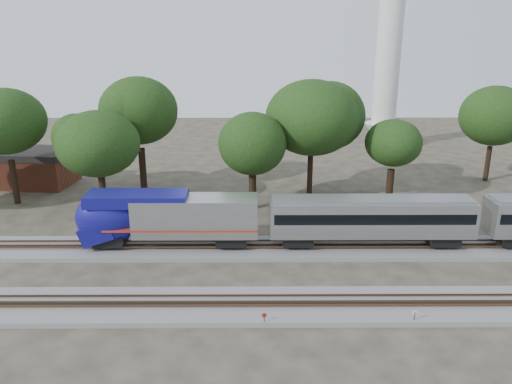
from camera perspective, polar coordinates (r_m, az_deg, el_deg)
ground at (r=40.23m, az=-1.86°, el=-10.23°), size 160.00×160.00×0.00m
track_far at (r=45.53m, az=-1.67°, el=-6.45°), size 160.00×5.00×0.73m
track_near at (r=36.65m, az=-2.03°, el=-12.88°), size 160.00×5.00×0.73m
switch_stand_red at (r=34.41m, az=0.95°, el=-14.21°), size 0.33×0.06×1.03m
switch_stand_white at (r=36.13m, az=17.67°, el=-13.32°), size 0.36×0.08×1.14m
switch_lever at (r=35.90m, az=8.07°, el=-13.89°), size 0.57×0.44×0.30m
brick_building at (r=70.39m, az=-24.00°, el=2.59°), size 10.17×7.70×4.55m
tree_1 at (r=61.89m, az=-26.74°, el=7.22°), size 9.72×9.72×13.70m
tree_2 at (r=55.87m, az=-17.60°, el=5.28°), size 7.73×7.73×10.90m
tree_3 at (r=62.04m, az=-13.27°, el=9.02°), size 10.11×10.11×14.25m
tree_4 at (r=54.18m, az=-0.42°, el=5.52°), size 7.52×7.52×10.60m
tree_5 at (r=58.47m, az=6.40°, el=8.44°), size 9.68×9.68×13.64m
tree_6 at (r=59.39m, az=15.42°, el=5.42°), size 6.96×6.96×9.81m
tree_7 at (r=71.55m, az=25.60°, el=7.84°), size 8.82×8.82×12.43m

